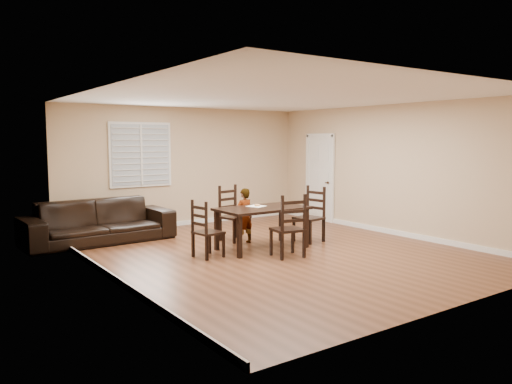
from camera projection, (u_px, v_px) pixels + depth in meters
ground at (278, 252)px, 8.77m from camera, size 7.00×7.00×0.00m
room at (274, 149)px, 8.75m from camera, size 6.04×7.04×2.72m
dining_table at (262, 212)px, 8.98m from camera, size 1.62×0.91×0.76m
chair_near at (230, 215)px, 9.83m from camera, size 0.57×0.54×1.08m
chair_far at (291, 229)px, 8.28m from camera, size 0.55×0.53×1.08m
chair_left at (203, 232)px, 8.29m from camera, size 0.47×0.49×0.97m
chair_right at (313, 216)px, 9.72m from camera, size 0.51×0.54×1.07m
child at (244, 216)px, 9.48m from camera, size 0.41×0.29×1.06m
napkin at (256, 206)px, 9.12m from camera, size 0.38×0.38×0.00m
donut at (257, 205)px, 9.13m from camera, size 0.10×0.10×0.04m
sofa at (99, 222)px, 9.57m from camera, size 2.83×1.22×0.81m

